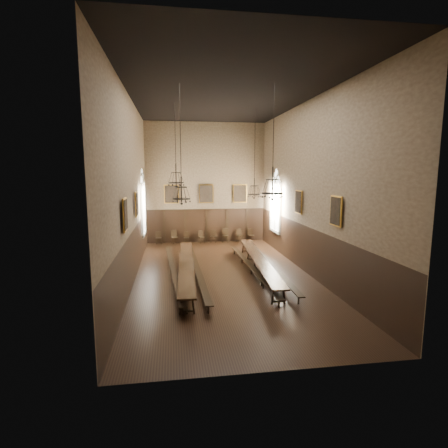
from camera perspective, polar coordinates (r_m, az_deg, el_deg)
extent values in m
cube|color=black|center=(18.45, -0.17, -8.38)|extent=(9.00, 18.00, 0.02)
cube|color=black|center=(18.02, -0.18, 20.22)|extent=(9.00, 18.00, 0.02)
cube|color=#846E51|center=(26.61, -2.97, 6.69)|extent=(9.00, 0.02, 9.00)
cube|color=#846E51|center=(8.87, 8.18, 2.84)|extent=(9.00, 0.02, 9.00)
cube|color=#846E51|center=(17.60, -14.93, 5.45)|extent=(0.02, 18.00, 9.00)
cube|color=#846E51|center=(18.85, 13.59, 5.69)|extent=(0.02, 18.00, 9.00)
cube|color=black|center=(17.89, -6.16, -6.40)|extent=(1.09, 10.28, 0.07)
cube|color=black|center=(18.86, 5.68, -5.63)|extent=(1.41, 10.23, 0.07)
cube|color=black|center=(18.14, -8.30, -7.26)|extent=(0.99, 10.61, 0.05)
cube|color=black|center=(18.18, -4.46, -7.17)|extent=(0.52, 10.54, 0.05)
cube|color=black|center=(18.54, 4.48, -6.93)|extent=(0.47, 9.99, 0.05)
cube|color=black|center=(19.02, 7.69, -6.59)|extent=(0.63, 9.97, 0.05)
cube|color=black|center=(26.54, -10.61, -2.29)|extent=(0.46, 0.46, 0.05)
cube|color=black|center=(26.67, -10.61, -1.70)|extent=(0.41, 0.10, 0.49)
cube|color=black|center=(26.44, -8.05, -2.18)|extent=(0.57, 0.57, 0.05)
cube|color=black|center=(26.58, -8.07, -1.54)|extent=(0.43, 0.19, 0.53)
cube|color=black|center=(26.48, -6.17, -2.28)|extent=(0.41, 0.41, 0.05)
cube|color=black|center=(26.60, -6.19, -1.74)|extent=(0.38, 0.07, 0.45)
cube|color=black|center=(26.51, -3.70, -2.16)|extent=(0.52, 0.52, 0.05)
cube|color=black|center=(26.64, -3.73, -1.57)|extent=(0.40, 0.17, 0.49)
cube|color=black|center=(26.65, -1.77, -2.08)|extent=(0.48, 0.48, 0.05)
cube|color=black|center=(26.78, -1.82, -1.49)|extent=(0.42, 0.11, 0.49)
cube|color=black|center=(26.76, 0.19, -1.94)|extent=(0.53, 0.53, 0.05)
cube|color=black|center=(26.90, 0.13, -1.29)|extent=(0.46, 0.12, 0.54)
cube|color=black|center=(26.87, 2.56, -1.94)|extent=(0.53, 0.53, 0.05)
cube|color=black|center=(27.00, 2.49, -1.32)|extent=(0.44, 0.14, 0.53)
cube|color=black|center=(27.12, 4.42, -1.87)|extent=(0.54, 0.54, 0.05)
cube|color=black|center=(27.25, 4.34, -1.27)|extent=(0.43, 0.17, 0.52)
cylinder|color=black|center=(19.79, -7.98, 14.40)|extent=(0.03, 0.03, 3.18)
torus|color=black|center=(19.69, -7.82, 6.69)|extent=(0.86, 0.86, 0.05)
torus|color=black|center=(19.68, -7.85, 8.32)|extent=(0.55, 0.55, 0.04)
cylinder|color=black|center=(19.68, -7.85, 8.02)|extent=(0.06, 0.06, 1.22)
cylinder|color=black|center=(21.09, 5.07, 12.95)|extent=(0.03, 0.03, 4.01)
torus|color=black|center=(21.08, 4.96, 4.84)|extent=(0.79, 0.79, 0.05)
torus|color=black|center=(21.05, 4.98, 6.23)|extent=(0.50, 0.50, 0.04)
cylinder|color=black|center=(21.05, 4.97, 5.98)|extent=(0.06, 0.06, 1.12)
cylinder|color=black|center=(15.39, -7.16, 14.87)|extent=(0.03, 0.03, 3.84)
torus|color=black|center=(15.34, -6.96, 4.10)|extent=(0.78, 0.78, 0.05)
torus|color=black|center=(15.31, -6.99, 5.98)|extent=(0.50, 0.50, 0.04)
cylinder|color=black|center=(15.31, -6.98, 5.64)|extent=(0.06, 0.06, 1.10)
cylinder|color=black|center=(15.26, 8.12, 15.70)|extent=(0.03, 0.03, 3.43)
torus|color=black|center=(15.17, 7.89, 4.96)|extent=(0.92, 0.92, 0.05)
torus|color=black|center=(15.15, 7.94, 7.21)|extent=(0.59, 0.59, 0.04)
cylinder|color=black|center=(15.15, 7.93, 6.80)|extent=(0.07, 0.07, 1.30)
cube|color=gold|center=(26.40, -8.58, 4.85)|extent=(1.10, 0.12, 1.40)
cube|color=black|center=(26.40, -8.58, 4.85)|extent=(0.98, 0.02, 1.28)
cube|color=gold|center=(26.52, -2.93, 4.95)|extent=(1.10, 0.12, 1.40)
cube|color=black|center=(26.52, -2.93, 4.95)|extent=(0.98, 0.02, 1.28)
cube|color=gold|center=(26.90, 2.61, 5.00)|extent=(1.10, 0.12, 1.40)
cube|color=black|center=(26.90, 2.61, 5.00)|extent=(0.98, 0.02, 1.28)
cube|color=gold|center=(18.64, -14.10, 3.17)|extent=(0.12, 1.00, 1.30)
cube|color=black|center=(18.64, -14.10, 3.17)|extent=(0.02, 0.88, 1.18)
cube|color=gold|center=(14.19, -15.86, 1.48)|extent=(0.12, 1.00, 1.30)
cube|color=black|center=(14.19, -15.86, 1.48)|extent=(0.02, 0.88, 1.18)
cube|color=gold|center=(19.79, 12.08, 3.54)|extent=(0.12, 1.00, 1.30)
cube|color=black|center=(19.79, 12.08, 3.54)|extent=(0.02, 0.88, 1.18)
cube|color=gold|center=(15.67, 17.81, 2.04)|extent=(0.12, 1.00, 1.30)
cube|color=black|center=(15.67, 17.81, 2.04)|extent=(0.02, 0.88, 1.18)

